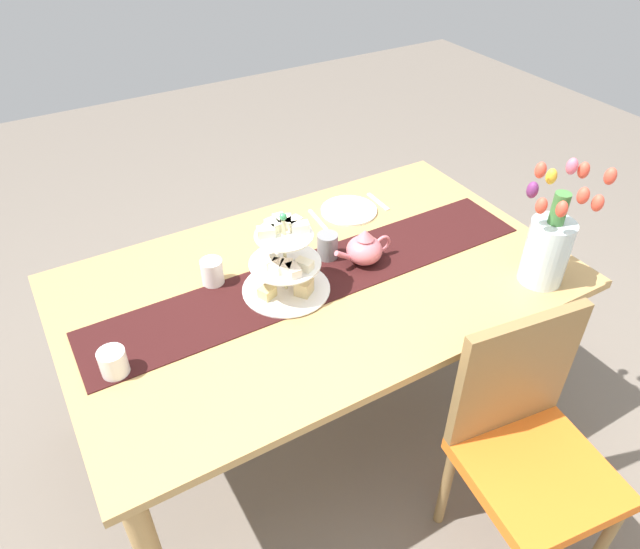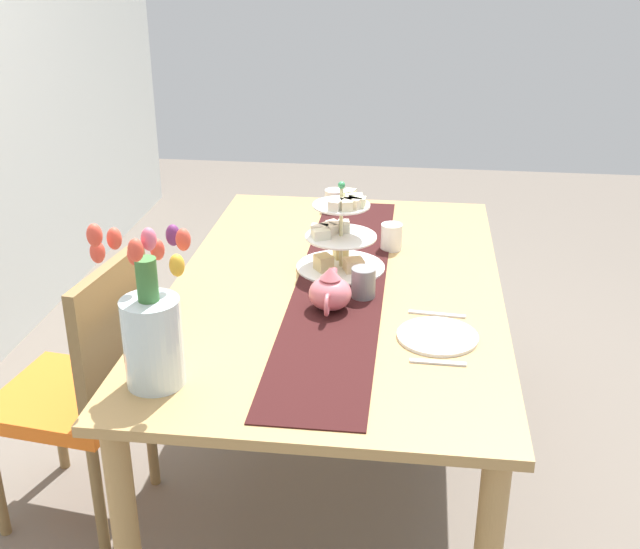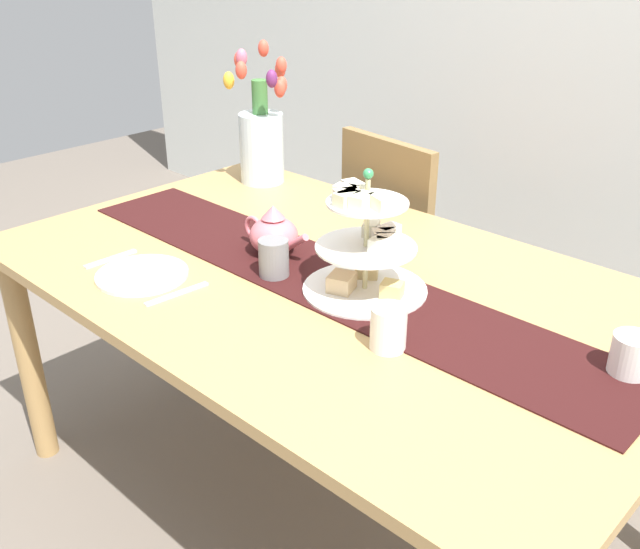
{
  "view_description": "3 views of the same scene",
  "coord_description": "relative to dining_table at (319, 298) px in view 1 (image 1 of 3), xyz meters",
  "views": [
    {
      "loc": [
        0.8,
        1.39,
        2.01
      ],
      "look_at": [
        0.01,
        0.02,
        0.78
      ],
      "focal_mm": 32.74,
      "sensor_mm": 36.0,
      "label": 1
    },
    {
      "loc": [
        -2.35,
        -0.24,
        1.82
      ],
      "look_at": [
        -0.03,
        0.05,
        0.79
      ],
      "focal_mm": 44.89,
      "sensor_mm": 36.0,
      "label": 2
    },
    {
      "loc": [
        1.1,
        -1.18,
        1.54
      ],
      "look_at": [
        0.02,
        -0.04,
        0.77
      ],
      "focal_mm": 40.01,
      "sensor_mm": 36.0,
      "label": 3
    }
  ],
  "objects": [
    {
      "name": "dining_table",
      "position": [
        0.0,
        0.0,
        0.0
      ],
      "size": [
        1.76,
        1.06,
        0.75
      ],
      "color": "tan",
      "rests_on": "ground_plane"
    },
    {
      "name": "mug_grey",
      "position": [
        -0.09,
        -0.09,
        0.14
      ],
      "size": [
        0.08,
        0.08,
        0.09
      ],
      "primitive_type": "cylinder",
      "color": "slate",
      "rests_on": "table_runner"
    },
    {
      "name": "tulip_vase",
      "position": [
        -0.66,
        0.39,
        0.25
      ],
      "size": [
        0.22,
        0.24,
        0.45
      ],
      "color": "silver",
      "rests_on": "dining_table"
    },
    {
      "name": "fork_left",
      "position": [
        -0.48,
        -0.32,
        0.09
      ],
      "size": [
        0.02,
        0.15,
        0.01
      ],
      "primitive_type": "cube",
      "rotation": [
        0.0,
        0.0,
        -0.02
      ],
      "color": "silver",
      "rests_on": "dining_table"
    },
    {
      "name": "dinner_plate_left",
      "position": [
        -0.33,
        -0.32,
        0.1
      ],
      "size": [
        0.23,
        0.23,
        0.01
      ],
      "primitive_type": "cylinder",
      "color": "white",
      "rests_on": "dining_table"
    },
    {
      "name": "table_runner",
      "position": [
        0.0,
        -0.01,
        0.09
      ],
      "size": [
        1.64,
        0.29,
        0.0
      ],
      "primitive_type": "cube",
      "color": "black",
      "rests_on": "dining_table"
    },
    {
      "name": "ground_plane",
      "position": [
        0.0,
        0.0,
        -0.66
      ],
      "size": [
        8.0,
        8.0,
        0.0
      ],
      "primitive_type": "plane",
      "color": "#6B6056"
    },
    {
      "name": "chair_left",
      "position": [
        -0.3,
        0.76,
        -0.15
      ],
      "size": [
        0.47,
        0.47,
        0.91
      ],
      "color": "olive",
      "rests_on": "ground_plane"
    },
    {
      "name": "knife_left",
      "position": [
        -0.19,
        -0.32,
        0.09
      ],
      "size": [
        0.03,
        0.17,
        0.01
      ],
      "primitive_type": "cube",
      "rotation": [
        0.0,
        0.0,
        -0.09
      ],
      "color": "silver",
      "rests_on": "dining_table"
    },
    {
      "name": "teapot",
      "position": [
        -0.19,
        0.0,
        0.15
      ],
      "size": [
        0.24,
        0.13,
        0.14
      ],
      "color": "#D66B75",
      "rests_on": "table_runner"
    },
    {
      "name": "tiered_cake_stand",
      "position": [
        0.13,
        0.0,
        0.2
      ],
      "size": [
        0.3,
        0.3,
        0.3
      ],
      "color": "beige",
      "rests_on": "table_runner"
    },
    {
      "name": "cream_jug",
      "position": [
        0.73,
        0.09,
        0.13
      ],
      "size": [
        0.08,
        0.08,
        0.08
      ],
      "primitive_type": "cylinder",
      "color": "white",
      "rests_on": "dining_table"
    },
    {
      "name": "mug_white_text",
      "position": [
        0.33,
        -0.16,
        0.14
      ],
      "size": [
        0.08,
        0.08,
        0.09
      ],
      "primitive_type": "cylinder",
      "color": "white",
      "rests_on": "dining_table"
    }
  ]
}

